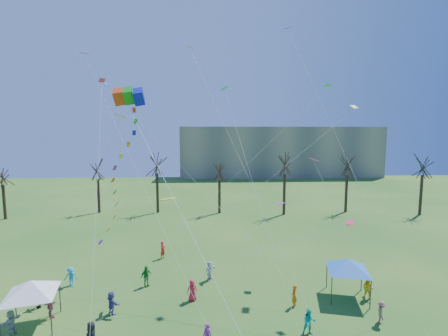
{
  "coord_description": "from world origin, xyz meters",
  "views": [
    {
      "loc": [
        0.19,
        -13.59,
        13.07
      ],
      "look_at": [
        1.1,
        5.0,
        11.0
      ],
      "focal_mm": 25.0,
      "sensor_mm": 36.0,
      "label": 1
    }
  ],
  "objects_px": {
    "distant_building": "(279,152)",
    "big_box_kite": "(124,177)",
    "canopy_tent_blue": "(348,265)",
    "canopy_tent_white": "(31,288)"
  },
  "relations": [
    {
      "from": "distant_building",
      "to": "big_box_kite",
      "type": "relative_size",
      "value": 3.2
    },
    {
      "from": "distant_building",
      "to": "canopy_tent_blue",
      "type": "relative_size",
      "value": 14.42
    },
    {
      "from": "distant_building",
      "to": "canopy_tent_blue",
      "type": "height_order",
      "value": "distant_building"
    },
    {
      "from": "big_box_kite",
      "to": "canopy_tent_white",
      "type": "xyz_separation_m",
      "value": [
        -6.8,
        1.28,
        -7.61
      ]
    },
    {
      "from": "big_box_kite",
      "to": "canopy_tent_blue",
      "type": "height_order",
      "value": "big_box_kite"
    },
    {
      "from": "canopy_tent_blue",
      "to": "distant_building",
      "type": "bearing_deg",
      "value": 81.5
    },
    {
      "from": "distant_building",
      "to": "big_box_kite",
      "type": "bearing_deg",
      "value": -109.47
    },
    {
      "from": "distant_building",
      "to": "canopy_tent_white",
      "type": "distance_m",
      "value": 82.48
    },
    {
      "from": "distant_building",
      "to": "canopy_tent_blue",
      "type": "distance_m",
      "value": 73.38
    },
    {
      "from": "canopy_tent_blue",
      "to": "big_box_kite",
      "type": "bearing_deg",
      "value": -166.24
    }
  ]
}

